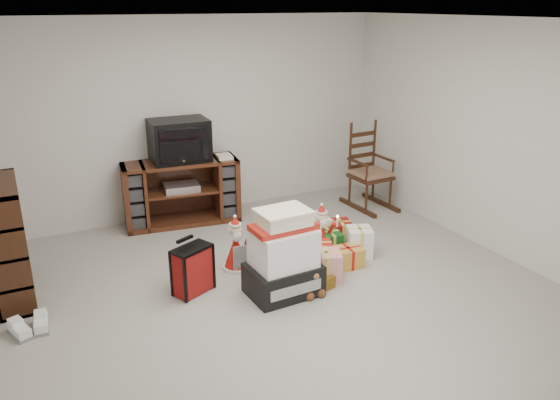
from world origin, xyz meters
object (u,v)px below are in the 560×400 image
Objects in this scene: rocking_chair at (368,177)px; mrs_claus_figurine at (236,249)px; gift_cluster at (333,244)px; teddy_bear at (311,281)px; santa_figurine at (321,235)px; gift_pile at (283,259)px; bookshelf at (8,244)px; tv_stand at (181,192)px; crt_television at (179,140)px; red_suitcase at (193,270)px; sneaker_pair at (31,327)px.

mrs_claus_figurine is at bearing -160.43° from rocking_chair.
gift_cluster is (1.07, -0.19, -0.09)m from mrs_claus_figurine.
teddy_bear is 0.55× the size of santa_figurine.
teddy_bear is (0.22, -0.14, -0.22)m from gift_pile.
rocking_chair is (4.40, 0.54, -0.14)m from bookshelf.
crt_television is at bearing 41.62° from tv_stand.
red_suitcase is (1.52, -0.69, -0.30)m from bookshelf.
sneaker_pair is at bearing -166.57° from rocking_chair.
tv_stand is 0.65m from crt_television.
rocking_chair is 2.14× the size of red_suitcase.
santa_figurine is at bearing -53.45° from crt_television.
santa_figurine is at bearing -4.20° from mrs_claus_figurine.
red_suitcase is 1.63× the size of sneaker_pair.
bookshelf is 2.54m from gift_pile.
tv_stand is at bearing 29.01° from bookshelf.
bookshelf is 3.53× the size of teddy_bear.
mrs_claus_figurine is at bearing -11.38° from bookshelf.
mrs_claus_figurine is 1.74m from crt_television.
teddy_bear is at bearing -74.67° from crt_television.
gift_pile is at bearing -145.18° from rocking_chair.
tv_stand is at bearing 124.47° from santa_figurine.
gift_pile is (2.29, -1.09, -0.18)m from bookshelf.
crt_television is (0.02, 0.01, 0.65)m from tv_stand.
teddy_bear is (-1.89, -1.77, -0.27)m from rocking_chair.
gift_cluster is at bearing -21.76° from red_suitcase.
gift_cluster is at bearing 27.01° from gift_pile.
bookshelf is 1.95× the size of santa_figurine.
mrs_claus_figurine is (-0.21, 0.67, -0.14)m from gift_pile.
teddy_bear reaches higher than gift_cluster.
santa_figurine is 0.98× the size of mrs_claus_figurine.
gift_cluster is at bearing 44.65° from teddy_bear.
rocking_chair is 1.67× the size of crt_television.
sneaker_pair is (-1.90, -1.81, -0.36)m from tv_stand.
crt_television reaches higher than mrs_claus_figurine.
crt_television is at bearing 29.07° from bookshelf.
mrs_claus_figurine is at bearing -78.65° from tv_stand.
crt_television is (1.92, 1.83, 1.01)m from sneaker_pair.
tv_stand is at bearing 164.33° from rocking_chair.
teddy_bear is at bearing -34.70° from gift_pile.
bookshelf is 2.14m from mrs_claus_figurine.
rocking_chair is 1.72m from gift_cluster.
gift_pile is at bearing -79.55° from crt_television.
santa_figurine is (0.55, 0.74, 0.08)m from teddy_bear.
santa_figurine is at bearing 53.66° from teddy_bear.
gift_pile is at bearing -25.53° from bookshelf.
rocking_chair is 3.14m from red_suitcase.
sneaker_pair is (-2.21, 0.37, -0.32)m from gift_pile.
tv_stand is 2.08m from gift_cluster.
tv_stand is 2.26m from bookshelf.
rocking_chair reaches higher than red_suitcase.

